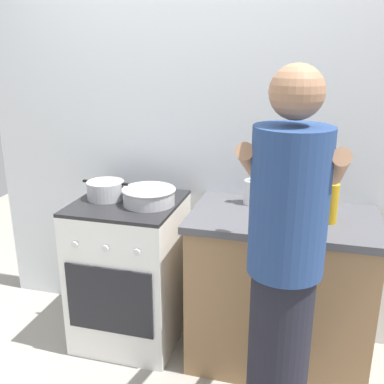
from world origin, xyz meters
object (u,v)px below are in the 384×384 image
utensil_crock (253,186)px  spice_bottle (297,208)px  person (284,279)px  stove_range (130,271)px  oil_bottle (332,202)px  mixing_bowl (149,195)px  pot (106,190)px

utensil_crock → spice_bottle: utensil_crock is taller
spice_bottle → utensil_crock: bearing=156.4°
utensil_crock → person: (0.24, -0.77, -0.14)m
stove_range → utensil_crock: bearing=12.1°
stove_range → oil_bottle: size_ratio=3.50×
stove_range → spice_bottle: (0.96, 0.04, 0.49)m
utensil_crock → oil_bottle: size_ratio=1.30×
spice_bottle → person: (-0.02, -0.66, -0.08)m
spice_bottle → stove_range: bearing=-177.6°
stove_range → mixing_bowl: size_ratio=2.91×
oil_bottle → person: (-0.19, -0.58, -0.15)m
stove_range → spice_bottle: spice_bottle is taller
mixing_bowl → spice_bottle: bearing=3.3°
pot → spice_bottle: pot is taller
spice_bottle → person: person is taller
stove_range → oil_bottle: (1.13, -0.03, 0.56)m
pot → oil_bottle: 1.27m
spice_bottle → person: 0.66m
utensil_crock → oil_bottle: bearing=-23.8°
utensil_crock → person: 0.82m
pot → spice_bottle: (1.10, 0.02, -0.01)m
spice_bottle → oil_bottle: oil_bottle is taller
stove_range → mixing_bowl: 0.52m
spice_bottle → oil_bottle: size_ratio=0.30×
stove_range → utensil_crock: utensil_crock is taller
mixing_bowl → oil_bottle: (0.99, -0.03, 0.06)m
stove_range → oil_bottle: 1.26m
mixing_bowl → person: person is taller
spice_bottle → oil_bottle: (0.17, -0.08, 0.07)m
person → pot: bearing=149.7°
oil_bottle → person: 0.63m
stove_range → mixing_bowl: mixing_bowl is taller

